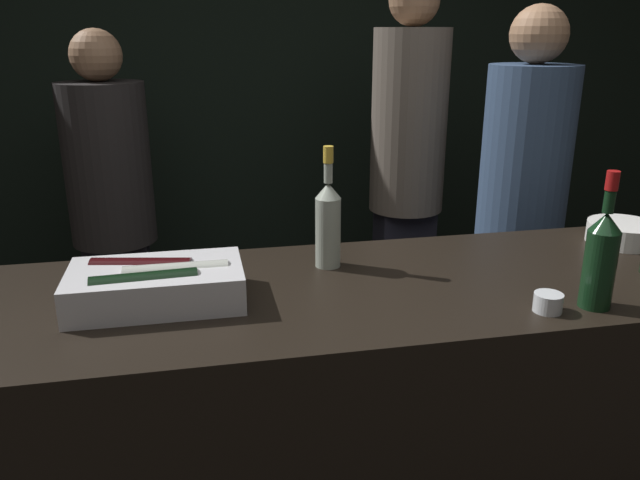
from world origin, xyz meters
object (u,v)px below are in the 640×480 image
(ice_bin_with_bottles, at_px, (156,283))
(candle_votive, at_px, (548,302))
(rose_wine_bottle, at_px, (328,221))
(person_grey_polo, at_px, (407,168))
(bowl_white, at_px, (623,232))
(person_in_hoodie, at_px, (521,207))
(person_blond_tee, at_px, (112,204))
(red_wine_bottle_burgundy, at_px, (601,256))

(ice_bin_with_bottles, height_order, candle_votive, ice_bin_with_bottles)
(rose_wine_bottle, xyz_separation_m, person_grey_polo, (0.57, 0.96, -0.08))
(candle_votive, bearing_deg, bowl_white, 39.44)
(bowl_white, height_order, person_in_hoodie, person_in_hoodie)
(person_blond_tee, bearing_deg, bowl_white, 163.40)
(rose_wine_bottle, relative_size, person_in_hoodie, 0.20)
(rose_wine_bottle, distance_m, person_grey_polo, 1.12)
(ice_bin_with_bottles, bearing_deg, rose_wine_bottle, 19.50)
(bowl_white, height_order, rose_wine_bottle, rose_wine_bottle)
(person_in_hoodie, distance_m, person_grey_polo, 0.54)
(red_wine_bottle_burgundy, distance_m, person_grey_polo, 1.36)
(candle_votive, height_order, red_wine_bottle_burgundy, red_wine_bottle_burgundy)
(person_blond_tee, bearing_deg, person_grey_polo, -170.37)
(red_wine_bottle_burgundy, bearing_deg, person_blond_tee, 130.04)
(rose_wine_bottle, relative_size, person_grey_polo, 0.19)
(red_wine_bottle_burgundy, relative_size, person_in_hoodie, 0.19)
(candle_votive, distance_m, person_in_hoodie, 1.04)
(candle_votive, relative_size, person_in_hoodie, 0.04)
(person_grey_polo, bearing_deg, person_in_hoodie, -89.43)
(ice_bin_with_bottles, relative_size, person_in_hoodie, 0.24)
(rose_wine_bottle, bearing_deg, person_grey_polo, 59.46)
(ice_bin_with_bottles, xyz_separation_m, person_grey_polo, (1.03, 1.12, 0.01))
(red_wine_bottle_burgundy, relative_size, rose_wine_bottle, 0.98)
(person_in_hoodie, xyz_separation_m, person_grey_polo, (-0.33, 0.42, 0.08))
(person_in_hoodie, height_order, person_grey_polo, person_grey_polo)
(ice_bin_with_bottles, bearing_deg, bowl_white, 7.08)
(ice_bin_with_bottles, xyz_separation_m, bowl_white, (1.41, 0.18, -0.02))
(candle_votive, xyz_separation_m, person_grey_polo, (0.12, 1.36, 0.04))
(candle_votive, bearing_deg, person_blond_tee, 127.12)
(ice_bin_with_bottles, relative_size, rose_wine_bottle, 1.22)
(red_wine_bottle_burgundy, bearing_deg, candle_votive, -178.63)
(bowl_white, distance_m, rose_wine_bottle, 0.95)
(bowl_white, height_order, red_wine_bottle_burgundy, red_wine_bottle_burgundy)
(candle_votive, relative_size, rose_wine_bottle, 0.20)
(red_wine_bottle_burgundy, bearing_deg, ice_bin_with_bottles, 167.25)
(candle_votive, xyz_separation_m, person_in_hoodie, (0.45, 0.94, -0.05))
(candle_votive, xyz_separation_m, person_blond_tee, (-1.16, 1.54, -0.10))
(red_wine_bottle_burgundy, height_order, rose_wine_bottle, rose_wine_bottle)
(person_grey_polo, bearing_deg, bowl_white, -105.57)
(candle_votive, height_order, rose_wine_bottle, rose_wine_bottle)
(bowl_white, height_order, person_grey_polo, person_grey_polo)
(ice_bin_with_bottles, height_order, bowl_white, ice_bin_with_bottles)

